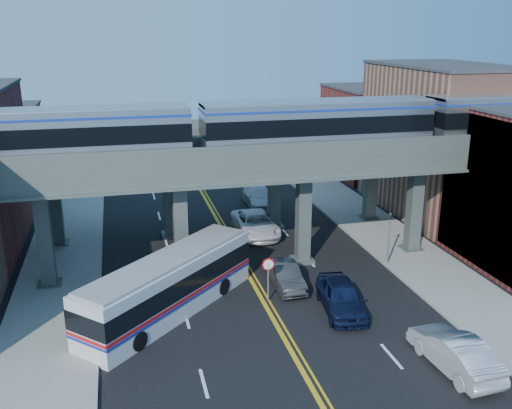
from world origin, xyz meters
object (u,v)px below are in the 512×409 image
(stop_sign, at_px, (268,272))
(transit_bus, at_px, (169,286))
(car_lane_d, at_px, (259,197))
(car_lane_a, at_px, (341,296))
(car_lane_b, at_px, (286,276))
(car_lane_c, at_px, (255,224))
(car_parked_curb, at_px, (454,352))
(transit_train, at_px, (318,124))
(traffic_signal, at_px, (389,233))

(stop_sign, relative_size, transit_bus, 0.25)
(stop_sign, relative_size, car_lane_d, 0.46)
(car_lane_a, xyz_separation_m, car_lane_d, (0.39, 19.86, -0.04))
(transit_bus, bearing_deg, car_lane_b, -31.71)
(car_lane_a, relative_size, car_lane_c, 0.86)
(car_lane_d, bearing_deg, car_parked_curb, -83.25)
(transit_train, relative_size, transit_bus, 4.37)
(traffic_signal, relative_size, car_parked_curb, 0.79)
(transit_train, bearing_deg, car_lane_c, 113.58)
(transit_bus, distance_m, car_lane_b, 7.28)
(stop_sign, bearing_deg, car_lane_c, 79.93)
(stop_sign, distance_m, car_parked_curb, 10.78)
(car_lane_b, bearing_deg, stop_sign, -133.87)
(stop_sign, bearing_deg, car_parked_curb, -53.01)
(car_lane_b, bearing_deg, traffic_signal, 11.37)
(transit_bus, bearing_deg, traffic_signal, -32.53)
(transit_bus, relative_size, car_lane_d, 1.80)
(transit_train, height_order, car_lane_c, transit_train)
(transit_train, xyz_separation_m, car_lane_c, (-2.56, 5.85, -8.36))
(car_lane_c, relative_size, car_parked_curb, 1.15)
(traffic_signal, distance_m, car_lane_b, 7.71)
(car_lane_c, bearing_deg, stop_sign, -101.81)
(traffic_signal, bearing_deg, car_parked_curb, -101.87)
(transit_train, xyz_separation_m, car_lane_b, (-2.98, -3.45, -8.47))
(car_lane_d, xyz_separation_m, car_parked_curb, (2.52, -26.29, 0.02))
(car_parked_curb, bearing_deg, traffic_signal, -106.05)
(transit_bus, xyz_separation_m, car_lane_c, (7.48, 10.90, -0.75))
(car_lane_a, height_order, car_lane_d, car_lane_a)
(car_lane_d, bearing_deg, transit_train, -86.31)
(transit_train, height_order, stop_sign, transit_train)
(traffic_signal, xyz_separation_m, car_parked_curb, (-2.43, -11.58, -1.45))
(traffic_signal, height_order, car_lane_b, traffic_signal)
(transit_train, bearing_deg, transit_bus, -153.30)
(transit_train, relative_size, car_parked_curb, 8.72)
(car_lane_d, bearing_deg, car_lane_b, -97.33)
(transit_bus, distance_m, car_lane_d, 20.15)
(car_lane_c, height_order, car_parked_curb, car_parked_curb)
(car_lane_a, xyz_separation_m, car_lane_b, (-2.06, 3.70, -0.16))
(stop_sign, distance_m, car_lane_c, 11.06)
(car_lane_c, distance_m, car_parked_curb, 19.96)
(traffic_signal, xyz_separation_m, car_lane_b, (-7.40, -1.45, -1.59))
(car_lane_d, bearing_deg, car_lane_c, -105.14)
(traffic_signal, relative_size, car_lane_d, 0.71)
(traffic_signal, height_order, car_lane_a, traffic_signal)
(transit_train, distance_m, car_lane_b, 9.62)
(car_lane_b, distance_m, car_lane_d, 16.35)
(car_lane_a, height_order, car_parked_curb, car_lane_a)
(stop_sign, xyz_separation_m, car_lane_d, (3.95, 17.71, -0.93))
(car_lane_a, bearing_deg, car_lane_c, 104.90)
(transit_bus, distance_m, car_lane_a, 9.38)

